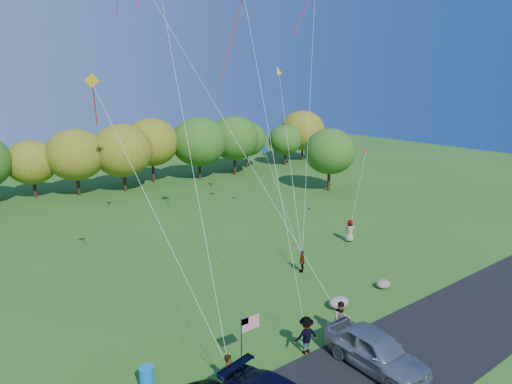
% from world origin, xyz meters
% --- Properties ---
extents(ground, '(140.00, 140.00, 0.00)m').
position_xyz_m(ground, '(0.00, 0.00, 0.00)').
color(ground, '#2B5E1B').
rests_on(ground, ground).
extents(asphalt_lane, '(44.00, 6.00, 0.06)m').
position_xyz_m(asphalt_lane, '(0.00, -4.00, 0.03)').
color(asphalt_lane, black).
rests_on(asphalt_lane, ground).
extents(treeline, '(75.28, 27.71, 8.35)m').
position_xyz_m(treeline, '(2.41, 36.16, 4.65)').
color(treeline, '#372314').
rests_on(treeline, ground).
extents(minivan_silver, '(2.19, 5.26, 1.78)m').
position_xyz_m(minivan_silver, '(0.62, -3.64, 0.95)').
color(minivan_silver, '#969AA0').
rests_on(minivan_silver, asphalt_lane).
extents(flyer_a, '(0.69, 0.74, 1.69)m').
position_xyz_m(flyer_a, '(-5.59, -0.80, 0.84)').
color(flyer_a, '#4C4C59').
rests_on(flyer_a, ground).
extents(flyer_b, '(1.17, 1.09, 1.93)m').
position_xyz_m(flyer_b, '(1.42, -0.80, 0.96)').
color(flyer_b, '#4C4C59').
rests_on(flyer_b, ground).
extents(flyer_c, '(1.37, 0.99, 1.92)m').
position_xyz_m(flyer_c, '(-1.08, -0.80, 0.96)').
color(flyer_c, '#4C4C59').
rests_on(flyer_c, ground).
extents(flyer_d, '(0.94, 0.87, 1.55)m').
position_xyz_m(flyer_d, '(5.36, 6.44, 0.78)').
color(flyer_d, '#4C4C59').
rests_on(flyer_d, ground).
extents(flyer_e, '(1.03, 1.08, 1.86)m').
position_xyz_m(flyer_e, '(12.62, 8.56, 0.93)').
color(flyer_e, '#4C4C59').
rests_on(flyer_e, ground).
extents(trash_barrel, '(0.64, 0.64, 0.97)m').
position_xyz_m(trash_barrel, '(-8.37, 1.48, 0.48)').
color(trash_barrel, blue).
rests_on(trash_barrel, ground).
extents(flag_assembly, '(1.03, 0.67, 2.79)m').
position_xyz_m(flag_assembly, '(-4.25, -0.29, 2.12)').
color(flag_assembly, black).
rests_on(flag_assembly, ground).
extents(boulder_near, '(1.32, 1.03, 0.66)m').
position_xyz_m(boulder_near, '(3.59, 1.36, 0.33)').
color(boulder_near, gray).
rests_on(boulder_near, ground).
extents(boulder_far, '(1.01, 0.84, 0.52)m').
position_xyz_m(boulder_far, '(7.82, 1.43, 0.26)').
color(boulder_far, gray).
rests_on(boulder_far, ground).
extents(kites_aloft, '(23.48, 11.32, 16.21)m').
position_xyz_m(kites_aloft, '(3.22, 12.16, 17.96)').
color(kites_aloft, '#CB6B16').
rests_on(kites_aloft, ground).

